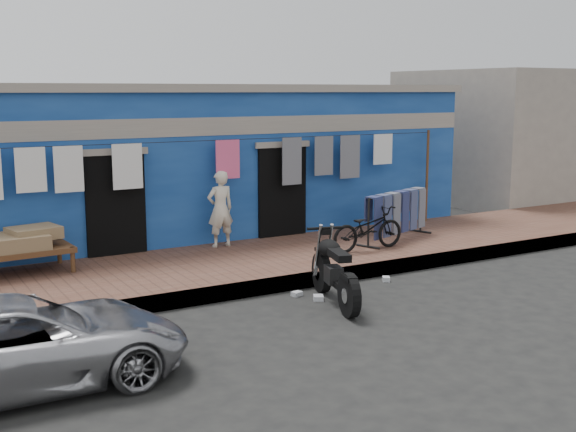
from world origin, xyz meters
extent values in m
plane|color=black|center=(0.00, 0.00, 0.00)|extent=(80.00, 80.00, 0.00)
cube|color=brown|center=(0.00, 3.00, 0.12)|extent=(28.00, 3.00, 0.25)
cube|color=gray|center=(0.00, 1.55, 0.12)|extent=(28.00, 0.10, 0.25)
cube|color=navy|center=(0.00, 7.00, 1.60)|extent=(12.00, 5.00, 3.20)
cube|color=#9E9384|center=(0.00, 4.56, 2.55)|extent=(12.00, 0.14, 0.35)
cube|color=#9E9384|center=(0.00, 7.00, 3.28)|extent=(12.20, 5.20, 0.16)
cube|color=black|center=(-2.20, 4.48, 1.05)|extent=(1.10, 0.10, 2.10)
cube|color=black|center=(1.30, 4.48, 1.05)|extent=(1.10, 0.10, 2.10)
cube|color=#9E9384|center=(11.00, 7.00, 1.90)|extent=(6.00, 5.00, 3.80)
cylinder|color=brown|center=(5.00, 4.25, 1.30)|extent=(0.06, 0.06, 2.10)
cylinder|color=black|center=(0.00, 4.25, 2.30)|extent=(10.00, 0.01, 0.01)
cube|color=silver|center=(-3.69, 4.25, 1.92)|extent=(0.50, 0.02, 0.76)
cube|color=silver|center=(-3.06, 4.25, 1.90)|extent=(0.50, 0.02, 0.80)
cube|color=silver|center=(-2.02, 4.25, 1.89)|extent=(0.55, 0.02, 0.82)
cube|color=#E65283|center=(-0.03, 4.25, 1.92)|extent=(0.50, 0.02, 0.75)
cube|color=slate|center=(1.40, 4.25, 1.82)|extent=(0.45, 0.02, 0.96)
cube|color=slate|center=(2.18, 4.25, 1.89)|extent=(0.45, 0.02, 0.81)
cube|color=slate|center=(2.84, 4.25, 1.84)|extent=(0.50, 0.02, 0.91)
cube|color=silver|center=(3.72, 4.25, 1.97)|extent=(0.50, 0.02, 0.66)
imported|color=#AEAEB3|center=(-4.77, -0.37, 0.53)|extent=(3.77, 1.76, 1.05)
imported|color=beige|center=(-0.26, 4.14, 0.99)|extent=(0.54, 0.37, 1.48)
imported|color=black|center=(2.01, 2.46, 0.76)|extent=(1.59, 0.59, 1.02)
cube|color=silver|center=(-0.30, 1.20, 0.04)|extent=(0.19, 0.16, 0.07)
cube|color=silver|center=(1.49, 1.20, 0.04)|extent=(0.18, 0.20, 0.08)
cube|color=silver|center=(-0.13, 0.83, 0.04)|extent=(0.22, 0.24, 0.08)
camera|label=1|loc=(-6.02, -8.33, 3.24)|focal=45.00mm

